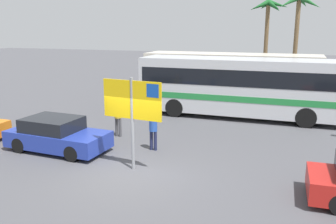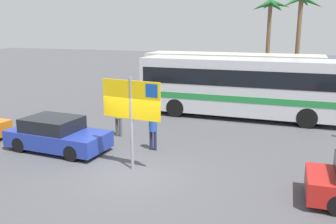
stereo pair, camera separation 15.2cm
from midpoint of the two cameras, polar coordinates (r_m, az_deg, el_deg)
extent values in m
plane|color=#4C4C51|center=(12.35, -6.29, -9.82)|extent=(120.00, 120.00, 0.00)
cube|color=silver|center=(20.08, 11.16, 4.09)|extent=(10.91, 2.65, 2.90)
cube|color=black|center=(20.00, 11.23, 5.65)|extent=(10.47, 2.68, 0.84)
cube|color=#23843D|center=(20.16, 11.10, 2.66)|extent=(10.80, 2.68, 0.32)
cylinder|color=black|center=(21.29, 20.53, 0.65)|extent=(1.00, 0.28, 1.00)
cylinder|color=black|center=(18.94, 20.60, -0.83)|extent=(1.00, 0.28, 1.00)
cylinder|color=black|center=(22.16, 2.81, 1.95)|extent=(1.00, 0.28, 1.00)
cylinder|color=black|center=(19.92, 0.83, 0.68)|extent=(1.00, 0.28, 1.00)
cube|color=silver|center=(23.62, 9.60, 5.49)|extent=(10.91, 2.65, 2.90)
cube|color=black|center=(23.56, 9.65, 6.82)|extent=(10.47, 2.68, 0.84)
cube|color=gold|center=(23.69, 9.55, 4.27)|extent=(10.80, 2.68, 0.32)
cylinder|color=black|center=(24.67, 17.74, 2.48)|extent=(1.00, 0.28, 1.00)
cylinder|color=black|center=(22.31, 17.51, 1.42)|extent=(1.00, 0.28, 1.00)
cylinder|color=black|center=(25.73, 2.52, 3.52)|extent=(1.00, 0.28, 1.00)
cylinder|color=black|center=(23.48, 0.81, 2.60)|extent=(1.00, 0.28, 1.00)
cylinder|color=gray|center=(12.35, -5.95, -1.95)|extent=(0.11, 0.11, 3.20)
cube|color=yellow|center=(12.16, -6.04, 1.92)|extent=(2.19, 0.29, 1.30)
cube|color=#1447A8|center=(11.70, -2.73, 3.37)|extent=(0.44, 0.12, 0.44)
cube|color=#23389E|center=(15.13, -17.12, -4.03)|extent=(4.13, 2.01, 0.64)
cube|color=black|center=(15.13, -17.97, -1.81)|extent=(2.19, 1.76, 0.52)
cylinder|color=black|center=(15.08, -11.39, -4.49)|extent=(0.61, 0.19, 0.60)
cylinder|color=black|center=(13.82, -15.20, -6.34)|extent=(0.61, 0.19, 0.60)
cylinder|color=black|center=(16.57, -18.62, -3.33)|extent=(0.61, 0.19, 0.60)
cylinder|color=black|center=(15.43, -22.62, -4.86)|extent=(0.61, 0.19, 0.60)
cylinder|color=black|center=(12.17, 24.20, -9.79)|extent=(0.60, 0.18, 0.60)
cylinder|color=#1E2347|center=(14.60, -2.93, -4.44)|extent=(0.13, 0.13, 0.79)
cylinder|color=#1E2347|center=(14.52, -2.30, -4.53)|extent=(0.13, 0.13, 0.79)
cylinder|color=#2851B2|center=(14.36, -2.64, -1.80)|extent=(0.32, 0.32, 0.62)
sphere|color=tan|center=(14.26, -2.66, -0.17)|extent=(0.21, 0.21, 0.21)
cylinder|color=#4C4C51|center=(16.46, -7.79, -2.39)|extent=(0.13, 0.13, 0.86)
cylinder|color=#4C4C51|center=(16.55, -8.32, -2.32)|extent=(0.13, 0.13, 0.86)
cylinder|color=gold|center=(16.32, -8.14, 0.24)|extent=(0.32, 0.32, 0.68)
sphere|color=tan|center=(16.22, -8.19, 1.81)|extent=(0.23, 0.23, 0.23)
cylinder|color=brown|center=(29.01, 19.21, 9.60)|extent=(0.32, 0.32, 6.73)
cone|color=#23662D|center=(28.91, 21.21, 15.75)|extent=(1.74, 0.69, 1.17)
cone|color=#23662D|center=(29.77, 20.24, 15.91)|extent=(0.99, 1.78, 1.00)
cone|color=#23662D|center=(29.64, 18.62, 16.18)|extent=(1.50, 1.57, 0.87)
cone|color=#23662D|center=(28.62, 18.38, 16.05)|extent=(1.67, 1.30, 1.12)
cone|color=#23662D|center=(28.33, 20.54, 16.19)|extent=(1.23, 1.73, 0.88)
cylinder|color=brown|center=(30.58, 14.94, 9.82)|extent=(0.32, 0.32, 6.51)
cone|color=#195623|center=(30.48, 16.73, 15.83)|extent=(1.62, 0.58, 0.83)
cone|color=#195623|center=(31.10, 16.18, 15.58)|extent=(1.30, 1.52, 1.04)
cone|color=#195623|center=(31.27, 14.78, 15.83)|extent=(1.12, 1.61, 0.86)
cone|color=#195623|center=(30.78, 13.98, 15.82)|extent=(1.64, 0.72, 0.96)
cone|color=#195623|center=(30.09, 14.29, 15.94)|extent=(1.38, 1.48, 0.90)
cone|color=#195623|center=(30.02, 16.13, 15.73)|extent=(1.36, 1.48, 1.01)
camera|label=1|loc=(0.08, -90.28, -0.07)|focal=38.85mm
camera|label=2|loc=(0.08, 89.72, 0.07)|focal=38.85mm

